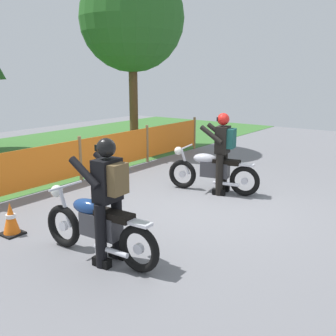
{
  "coord_description": "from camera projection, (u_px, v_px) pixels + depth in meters",
  "views": [
    {
      "loc": [
        -6.19,
        -3.71,
        2.49
      ],
      "look_at": [
        -0.82,
        0.22,
        0.9
      ],
      "focal_mm": 42.85,
      "sensor_mm": 36.0,
      "label": 1
    }
  ],
  "objects": [
    {
      "name": "ground",
      "position": [
        203.0,
        208.0,
        7.57
      ],
      "size": [
        24.0,
        24.0,
        0.02
      ],
      "primitive_type": "cube",
      "color": "slate"
    },
    {
      "name": "barrier_fence",
      "position": [
        80.0,
        158.0,
        9.38
      ],
      "size": [
        10.01,
        0.08,
        1.05
      ],
      "color": "olive",
      "rests_on": "ground"
    },
    {
      "name": "tree_near_right",
      "position": [
        132.0,
        19.0,
        12.49
      ],
      "size": [
        3.28,
        3.28,
        5.77
      ],
      "color": "brown",
      "rests_on": "ground"
    },
    {
      "name": "motorcycle_lead",
      "position": [
        97.0,
        226.0,
        5.42
      ],
      "size": [
        0.59,
        2.02,
        0.95
      ],
      "rotation": [
        0.0,
        0.0,
        1.61
      ],
      "color": "black",
      "rests_on": "ground"
    },
    {
      "name": "motorcycle_trailing",
      "position": [
        212.0,
        171.0,
        8.47
      ],
      "size": [
        0.67,
        1.99,
        0.95
      ],
      "rotation": [
        0.0,
        0.0,
        1.78
      ],
      "color": "black",
      "rests_on": "ground"
    },
    {
      "name": "rider_lead",
      "position": [
        108.0,
        194.0,
        5.19
      ],
      "size": [
        0.56,
        0.69,
        1.69
      ],
      "rotation": [
        0.0,
        0.0,
        1.61
      ],
      "color": "black",
      "rests_on": "ground"
    },
    {
      "name": "rider_trailing",
      "position": [
        223.0,
        149.0,
        8.27
      ],
      "size": [
        0.63,
        0.74,
        1.69
      ],
      "rotation": [
        0.0,
        0.0,
        1.78
      ],
      "color": "black",
      "rests_on": "ground"
    },
    {
      "name": "traffic_cone",
      "position": [
        11.0,
        219.0,
        6.26
      ],
      "size": [
        0.32,
        0.32,
        0.53
      ],
      "color": "black",
      "rests_on": "ground"
    }
  ]
}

